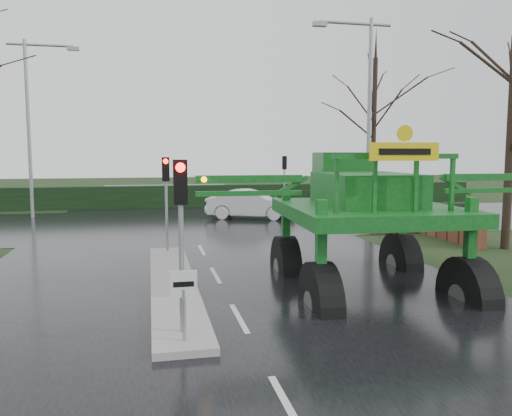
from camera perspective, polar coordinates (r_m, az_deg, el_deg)
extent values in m
plane|color=black|center=(11.30, -1.96, -12.55)|extent=(140.00, 140.00, 0.00)
cube|color=black|center=(20.94, -6.78, -3.85)|extent=(14.00, 80.00, 0.02)
cube|color=black|center=(26.85, -7.97, -1.65)|extent=(80.00, 12.00, 0.02)
cube|color=gray|center=(14.01, -9.45, -8.57)|extent=(1.20, 10.00, 0.16)
cube|color=black|center=(34.71, -8.94, 1.32)|extent=(44.00, 0.90, 1.50)
cube|color=#592D1E|center=(29.44, 12.85, 0.10)|extent=(0.40, 20.00, 1.20)
cylinder|color=gray|center=(9.54, -8.23, -12.08)|extent=(0.07, 0.07, 1.00)
cube|color=silver|center=(9.37, -8.28, -8.60)|extent=(0.50, 0.04, 0.50)
cube|color=black|center=(9.35, -8.28, -8.63)|extent=(0.38, 0.01, 0.10)
cylinder|color=gray|center=(9.74, -8.53, -5.01)|extent=(0.10, 0.10, 3.50)
cube|color=black|center=(9.57, -8.65, 2.95)|extent=(0.26, 0.22, 0.85)
sphere|color=#FF0C07|center=(9.43, -8.63, 4.60)|extent=(0.18, 0.18, 0.18)
cylinder|color=gray|center=(18.15, -10.20, 0.13)|extent=(0.10, 0.10, 3.50)
cube|color=black|center=(18.06, -10.29, 4.39)|extent=(0.26, 0.22, 0.85)
sphere|color=#FF0C07|center=(17.92, -10.29, 5.27)|extent=(0.18, 0.18, 0.18)
cylinder|color=gray|center=(31.72, 3.26, 2.75)|extent=(0.10, 0.10, 3.50)
cube|color=black|center=(31.67, 3.27, 5.19)|extent=(0.26, 0.22, 0.85)
sphere|color=#FF0C07|center=(31.79, 3.21, 5.70)|extent=(0.18, 0.18, 0.18)
cylinder|color=gray|center=(24.85, 12.78, 9.17)|extent=(0.20, 0.20, 10.00)
cylinder|color=gray|center=(25.23, 11.30, 19.97)|extent=(3.52, 0.14, 0.14)
cube|color=gray|center=(24.59, 7.28, 20.12)|extent=(0.65, 0.30, 0.20)
cylinder|color=gray|center=(31.28, -24.55, 8.12)|extent=(0.20, 0.20, 10.00)
cylinder|color=gray|center=(31.68, -23.47, 16.71)|extent=(3.52, 0.14, 0.14)
cube|color=gray|center=(31.38, -20.17, 16.72)|extent=(0.65, 0.30, 0.20)
cylinder|color=black|center=(21.27, 27.06, 6.49)|extent=(0.32, 0.32, 8.00)
cylinder|color=black|center=(34.90, 13.30, 8.25)|extent=(0.32, 0.32, 10.00)
cone|color=black|center=(35.60, 13.55, 17.61)|extent=(0.24, 0.24, 2.50)
cylinder|color=black|center=(13.50, -2.82, -4.77)|extent=(0.70, 2.16, 2.14)
cylinder|color=#595B56|center=(13.50, -2.82, -4.77)|extent=(0.67, 0.78, 0.75)
cube|color=#0E4E0E|center=(13.31, -2.85, 0.89)|extent=(0.25, 0.25, 2.46)
cylinder|color=black|center=(14.43, 12.59, -4.20)|extent=(0.70, 2.16, 2.14)
cylinder|color=#595B56|center=(14.43, 12.59, -4.20)|extent=(0.67, 0.78, 0.75)
cube|color=#0E4E0E|center=(14.25, 12.72, 1.09)|extent=(0.25, 0.25, 2.46)
cylinder|color=black|center=(9.78, -0.31, -8.99)|extent=(0.70, 2.16, 2.14)
cylinder|color=#595B56|center=(9.78, -0.31, -8.99)|extent=(0.67, 0.78, 0.75)
cube|color=#0E4E0E|center=(9.52, -0.31, -1.21)|extent=(0.25, 0.25, 2.46)
cylinder|color=black|center=(11.03, 20.05, -7.63)|extent=(0.70, 2.16, 2.14)
cylinder|color=#595B56|center=(11.03, 20.05, -7.63)|extent=(0.67, 0.78, 0.75)
cube|color=#0E4E0E|center=(10.80, 20.31, -0.72)|extent=(0.25, 0.25, 2.46)
cube|color=#0E4E0E|center=(11.76, 7.55, 3.54)|extent=(4.75, 5.35, 0.37)
cube|color=#0E4E0E|center=(11.95, 7.30, 6.40)|extent=(2.51, 3.32, 0.96)
cube|color=#114C18|center=(14.02, 4.83, 7.91)|extent=(1.67, 1.36, 1.39)
cube|color=#0E4E0E|center=(10.17, 10.49, 11.83)|extent=(3.21, 0.29, 0.13)
cube|color=#0E4E0E|center=(10.84, -9.48, 8.38)|extent=(2.78, 0.33, 0.19)
sphere|color=orange|center=(10.80, -15.80, 8.24)|extent=(0.15, 0.15, 0.15)
cube|color=#0E4E0E|center=(12.79, 23.17, 7.62)|extent=(2.78, 0.33, 0.19)
cube|color=yellow|center=(9.79, 11.36, 12.67)|extent=(1.71, 0.15, 0.43)
cube|color=black|center=(9.79, 11.36, 12.67)|extent=(1.28, 0.08, 0.15)
cylinder|color=yellow|center=(9.84, 11.42, 15.14)|extent=(0.39, 0.06, 0.38)
imported|color=silver|center=(28.22, -0.60, -1.23)|extent=(5.23, 3.36, 1.63)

